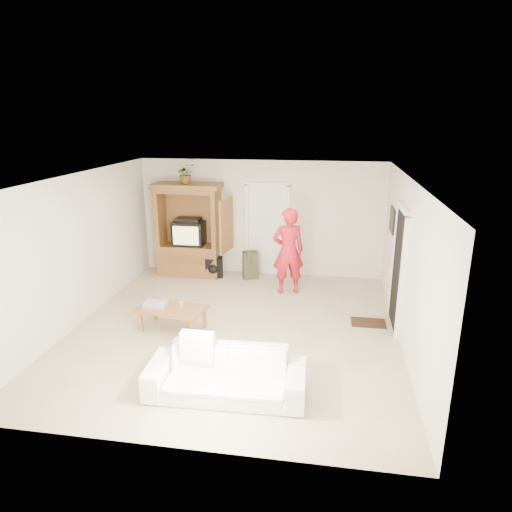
{
  "coord_description": "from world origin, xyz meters",
  "views": [
    {
      "loc": [
        1.52,
        -7.01,
        3.53
      ],
      "look_at": [
        0.28,
        0.6,
        1.15
      ],
      "focal_mm": 32.0,
      "sensor_mm": 36.0,
      "label": 1
    }
  ],
  "objects_px": {
    "man": "(288,251)",
    "coffee_table": "(172,310)",
    "armoire": "(190,236)",
    "sofa": "(226,374)"
  },
  "relations": [
    {
      "from": "sofa",
      "to": "man",
      "type": "bearing_deg",
      "value": 81.51
    },
    {
      "from": "man",
      "to": "armoire",
      "type": "bearing_deg",
      "value": -35.64
    },
    {
      "from": "armoire",
      "to": "coffee_table",
      "type": "bearing_deg",
      "value": -79.4
    },
    {
      "from": "man",
      "to": "sofa",
      "type": "height_order",
      "value": "man"
    },
    {
      "from": "armoire",
      "to": "man",
      "type": "xyz_separation_m",
      "value": [
        2.31,
        -0.81,
        -0.01
      ]
    },
    {
      "from": "armoire",
      "to": "coffee_table",
      "type": "distance_m",
      "value": 2.95
    },
    {
      "from": "man",
      "to": "coffee_table",
      "type": "relative_size",
      "value": 1.49
    },
    {
      "from": "coffee_table",
      "to": "armoire",
      "type": "bearing_deg",
      "value": 110.15
    },
    {
      "from": "armoire",
      "to": "man",
      "type": "distance_m",
      "value": 2.45
    },
    {
      "from": "armoire",
      "to": "man",
      "type": "bearing_deg",
      "value": -19.24
    }
  ]
}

